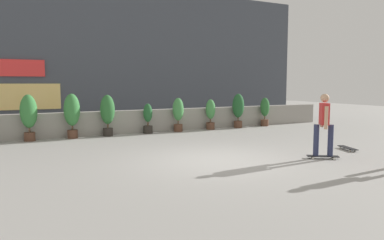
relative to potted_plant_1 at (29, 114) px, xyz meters
The scene contains 13 objects.
ground_plane 7.01m from the potted_plant_1, 53.07° to the right, with size 48.00×48.00×0.00m, color #9E9B96.
planter_wall 4.22m from the potted_plant_1, ahead, with size 18.00×0.40×0.90m, color gray.
building_backdrop 6.52m from the potted_plant_1, 46.89° to the left, with size 20.00×2.08×6.50m.
potted_plant_1 is the anchor object (origin of this frame).
potted_plant_2 1.41m from the potted_plant_1, ahead, with size 0.56×0.56×1.60m.
potted_plant_3 2.68m from the potted_plant_1, ahead, with size 0.53×0.53×1.54m.
potted_plant_4 4.27m from the potted_plant_1, ahead, with size 0.36×0.36×1.18m.
potted_plant_5 5.56m from the potted_plant_1, ahead, with size 0.45×0.45×1.37m.
potted_plant_6 7.07m from the potted_plant_1, ahead, with size 0.41×0.41×1.28m.
potted_plant_7 8.47m from the potted_plant_1, ahead, with size 0.52×0.52×1.51m.
potted_plant_8 9.94m from the potted_plant_1, ahead, with size 0.42×0.42×1.31m.
skater_by_wall_right 9.43m from the potted_plant_1, 44.56° to the right, with size 0.77×0.62×1.70m.
skateboard_near_camera 10.32m from the potted_plant_1, 35.84° to the right, with size 0.44×0.82×0.08m.
Camera 1 is at (-4.72, -7.97, 1.97)m, focal length 34.23 mm.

